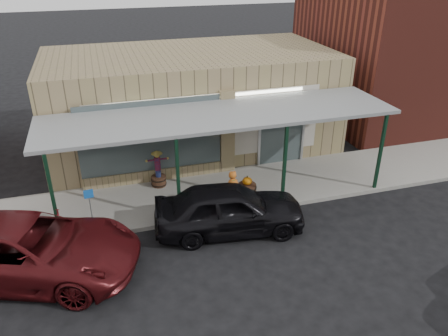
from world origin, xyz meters
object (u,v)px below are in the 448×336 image
object	(u,v)px
handicap_sign	(90,204)
parked_sedan	(230,209)
barrel_scarecrow	(158,174)
barrel_pumpkin	(247,188)
car_maroon	(28,249)

from	to	relation	value
handicap_sign	parked_sedan	distance (m)	4.30
barrel_scarecrow	barrel_pumpkin	xyz separation A→B (m)	(2.90, -1.63, -0.21)
barrel_scarecrow	barrel_pumpkin	size ratio (longest dim) A/B	1.82
parked_sedan	car_maroon	world-z (taller)	car_maroon
barrel_scarecrow	barrel_pumpkin	world-z (taller)	barrel_scarecrow
barrel_scarecrow	barrel_pumpkin	distance (m)	3.33
barrel_scarecrow	car_maroon	distance (m)	5.54
barrel_pumpkin	car_maroon	size ratio (longest dim) A/B	0.13
barrel_scarecrow	parked_sedan	bearing A→B (deg)	-42.95
car_maroon	barrel_scarecrow	bearing A→B (deg)	-27.24
barrel_pumpkin	handicap_sign	bearing A→B (deg)	-174.17
barrel_pumpkin	handicap_sign	xyz separation A→B (m)	(-5.32, -0.54, 0.62)
barrel_scarecrow	parked_sedan	distance (m)	3.73
barrel_pumpkin	car_maroon	bearing A→B (deg)	-163.40
barrel_scarecrow	car_maroon	size ratio (longest dim) A/B	0.24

